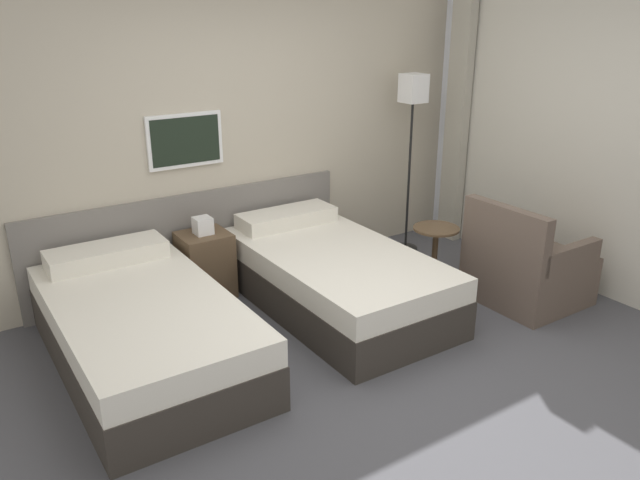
# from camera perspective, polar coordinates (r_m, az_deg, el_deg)

# --- Properties ---
(ground_plane) EXTENTS (16.00, 16.00, 0.00)m
(ground_plane) POSITION_cam_1_polar(r_m,az_deg,el_deg) (4.32, 5.63, -11.88)
(ground_plane) COLOR #47474C
(wall_headboard) EXTENTS (10.00, 0.10, 2.70)m
(wall_headboard) POSITION_cam_1_polar(r_m,az_deg,el_deg) (5.47, -7.87, 9.69)
(wall_headboard) COLOR #B7AD99
(wall_headboard) RESTS_ON ground_plane
(wall_window) EXTENTS (0.21, 4.53, 2.70)m
(wall_window) POSITION_cam_1_polar(r_m,az_deg,el_deg) (5.50, 26.86, 8.18)
(wall_window) COLOR white
(wall_window) RESTS_ON ground_plane
(bed_near_door) EXTENTS (1.09, 2.01, 0.62)m
(bed_near_door) POSITION_cam_1_polar(r_m,az_deg,el_deg) (4.45, -15.86, -7.84)
(bed_near_door) COLOR #332D28
(bed_near_door) RESTS_ON ground_plane
(bed_near_window) EXTENTS (1.09, 2.01, 0.62)m
(bed_near_window) POSITION_cam_1_polar(r_m,az_deg,el_deg) (5.06, 1.32, -3.41)
(bed_near_window) COLOR #332D28
(bed_near_window) RESTS_ON ground_plane
(nightstand) EXTENTS (0.40, 0.38, 0.70)m
(nightstand) POSITION_cam_1_polar(r_m,az_deg,el_deg) (5.32, -10.43, -2.13)
(nightstand) COLOR brown
(nightstand) RESTS_ON ground_plane
(floor_lamp) EXTENTS (0.24, 0.24, 1.73)m
(floor_lamp) POSITION_cam_1_polar(r_m,az_deg,el_deg) (6.05, 8.46, 11.86)
(floor_lamp) COLOR black
(floor_lamp) RESTS_ON ground_plane
(side_table) EXTENTS (0.39, 0.39, 0.56)m
(side_table) POSITION_cam_1_polar(r_m,az_deg,el_deg) (5.42, 10.48, -0.61)
(side_table) COLOR brown
(side_table) RESTS_ON ground_plane
(armchair) EXTENTS (0.79, 0.81, 0.87)m
(armchair) POSITION_cam_1_polar(r_m,az_deg,el_deg) (5.43, 18.29, -2.58)
(armchair) COLOR brown
(armchair) RESTS_ON ground_plane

